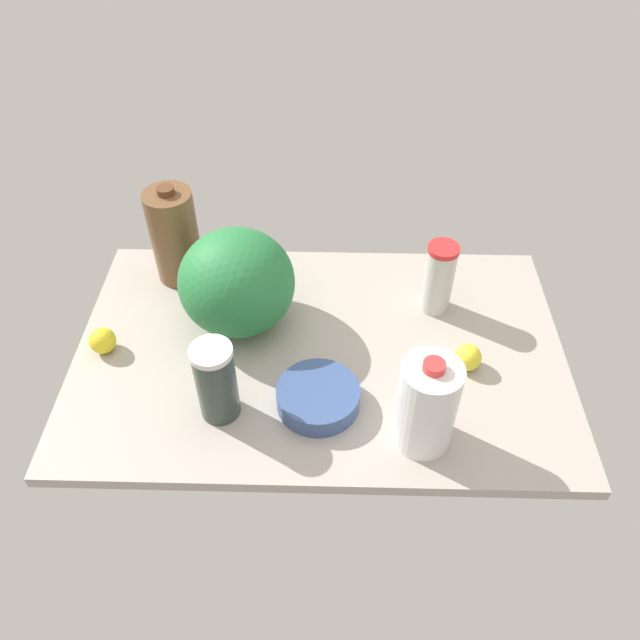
{
  "coord_description": "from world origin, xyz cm",
  "views": [
    {
      "loc": [
        -2.6,
        104.05,
        116.49
      ],
      "look_at": [
        0.0,
        0.0,
        13.0
      ],
      "focal_mm": 35.0,
      "sensor_mm": 36.0,
      "label": 1
    }
  ],
  "objects": [
    {
      "name": "chocolate_milk_jug",
      "position": [
        39.11,
        -27.28,
        16.3
      ],
      "size": [
        12.66,
        12.66,
        28.16
      ],
      "color": "brown",
      "rests_on": "countertop"
    },
    {
      "name": "shaker_bottle",
      "position": [
        21.79,
        19.38,
        13.15
      ],
      "size": [
        9.1,
        9.1,
        20.22
      ],
      "color": "#303C33",
      "rests_on": "countertop"
    },
    {
      "name": "tumbler_cup",
      "position": [
        -29.64,
        -15.79,
        13.04
      ],
      "size": [
        7.84,
        7.84,
        20.0
      ],
      "color": "beige",
      "rests_on": "countertop"
    },
    {
      "name": "watermelon",
      "position": [
        20.52,
        -9.39,
        16.09
      ],
      "size": [
        28.46,
        28.46,
        26.18
      ],
      "primitive_type": "ellipsoid",
      "color": "#26753B",
      "rests_on": "countertop"
    },
    {
      "name": "lemon_loose",
      "position": [
        -35.13,
        4.86,
        6.27
      ],
      "size": [
        6.54,
        6.54,
        6.54
      ],
      "primitive_type": "sphere",
      "color": "yellow",
      "rests_on": "countertop"
    },
    {
      "name": "mixing_bowl",
      "position": [
        0.46,
        17.05,
        5.52
      ],
      "size": [
        18.83,
        18.83,
        5.04
      ],
      "primitive_type": "cylinder",
      "color": "#374F84",
      "rests_on": "countertop"
    },
    {
      "name": "lemon_far_back",
      "position": [
        52.86,
        1.62,
        6.25
      ],
      "size": [
        6.49,
        6.49,
        6.49
      ],
      "primitive_type": "sphere",
      "color": "yellow",
      "rests_on": "countertop"
    },
    {
      "name": "countertop",
      "position": [
        0.0,
        0.0,
        1.5
      ],
      "size": [
        120.0,
        76.0,
        3.0
      ],
      "primitive_type": "cube",
      "color": "#A99E94",
      "rests_on": "ground"
    },
    {
      "name": "milk_jug",
      "position": [
        -22.46,
        25.44,
        14.34
      ],
      "size": [
        12.58,
        12.58,
        24.24
      ],
      "color": "white",
      "rests_on": "countertop"
    }
  ]
}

